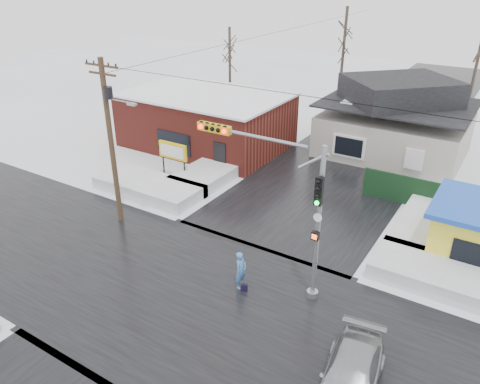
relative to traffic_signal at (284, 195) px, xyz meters
The scene contains 19 objects.
ground 5.94m from the traffic_signal, 129.36° to the right, with size 120.00×120.00×0.00m, color white.
road_ns 5.94m from the traffic_signal, 129.36° to the right, with size 10.00×120.00×0.02m, color black.
road_ew 5.94m from the traffic_signal, 129.36° to the right, with size 120.00×10.00×0.02m, color black.
snowbank_nw 12.81m from the traffic_signal, 160.57° to the left, with size 7.00×3.00×0.80m, color white.
snowbank_ne 8.75m from the traffic_signal, 31.56° to the left, with size 7.00×3.00×0.80m, color white.
snowbank_nside_w 13.70m from the traffic_signal, 136.24° to the left, with size 3.00×8.00×0.80m, color white.
snowbank_nside_e 10.94m from the traffic_signal, 63.18° to the left, with size 3.00×8.00×0.80m, color white.
traffic_signal is the anchor object (origin of this frame).
utility_pole 10.39m from the traffic_signal, behind, with size 3.15×0.44×9.00m.
brick_building 18.87m from the traffic_signal, 135.87° to the left, with size 12.20×8.20×4.12m.
marquee_sign 13.42m from the traffic_signal, 150.28° to the left, with size 2.20×0.21×2.55m.
house 19.13m from the traffic_signal, 91.29° to the left, with size 10.40×8.40×5.76m.
kiosk 10.43m from the traffic_signal, 44.84° to the left, with size 4.60×4.60×2.88m.
fence 12.31m from the traffic_signal, 69.77° to the left, with size 8.00×0.12×1.80m, color black.
tree_far_left 24.16m from the traffic_signal, 105.60° to the left, with size 3.00×3.00×10.00m.
tree_far_west 26.75m from the traffic_signal, 128.00° to the left, with size 3.00×3.00×8.00m.
pedestrian 4.05m from the traffic_signal, 143.75° to the right, with size 0.65×0.43×1.79m, color #4378BD.
car 7.30m from the traffic_signal, 40.43° to the right, with size 1.89×4.64×1.35m, color #A2A5A9.
shopping_bag 4.67m from the traffic_signal, 132.76° to the right, with size 0.28×0.12×0.35m, color black.
Camera 1 is at (10.00, -12.47, 13.08)m, focal length 35.00 mm.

